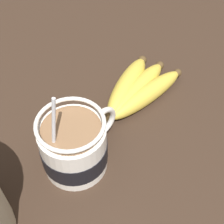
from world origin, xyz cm
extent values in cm
cube|color=#332319|center=(0.00, 0.00, 1.58)|extent=(118.23, 118.23, 3.17)
cylinder|color=white|center=(-6.84, 3.24, 7.39)|extent=(9.72, 9.72, 8.45)
cylinder|color=black|center=(-6.84, 3.24, 6.64)|extent=(9.92, 9.92, 3.47)
torus|color=white|center=(-1.03, 3.24, 8.12)|extent=(5.66, 0.90, 5.66)
cylinder|color=#846042|center=(-6.84, 3.24, 11.72)|extent=(8.52, 8.52, 0.40)
torus|color=white|center=(-6.84, 3.24, 13.08)|extent=(9.72, 9.72, 0.60)
cylinder|color=silver|center=(-9.81, 3.24, 11.91)|extent=(3.02, 0.50, 14.58)
ellipsoid|color=silver|center=(-8.54, 3.24, 4.67)|extent=(3.00, 2.00, 0.80)
cylinder|color=#4C381E|center=(1.55, 4.73, 6.01)|extent=(2.00, 2.00, 3.00)
ellipsoid|color=gold|center=(11.14, 4.15, 4.92)|extent=(17.40, 4.54, 3.51)
sphere|color=#4C381E|center=(19.73, 3.63, 4.92)|extent=(1.58, 1.58, 1.58)
ellipsoid|color=gold|center=(10.75, 6.14, 5.00)|extent=(16.99, 6.14, 3.67)
sphere|color=#4C381E|center=(18.97, 7.40, 5.00)|extent=(1.65, 1.65, 1.65)
ellipsoid|color=gold|center=(10.04, 7.97, 5.16)|extent=(16.54, 9.49, 3.99)
sphere|color=#4C381E|center=(17.61, 10.85, 5.16)|extent=(1.79, 1.79, 1.79)
camera|label=1|loc=(-21.68, -19.12, 45.29)|focal=50.00mm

